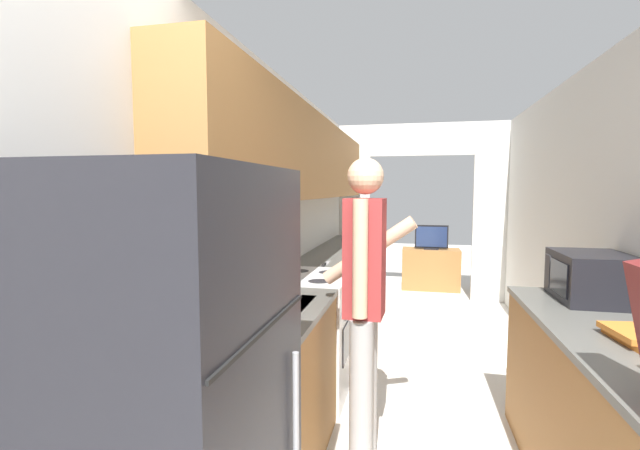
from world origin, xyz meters
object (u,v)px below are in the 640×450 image
(person, at_px, (364,303))
(microwave, at_px, (592,277))
(knife, at_px, (325,264))
(book_stack, at_px, (639,337))
(television, at_px, (431,237))
(range_oven, at_px, (308,333))
(tv_cabinet, at_px, (431,269))
(refrigerator, at_px, (161,433))

(person, relative_size, microwave, 3.54)
(knife, bearing_deg, book_stack, -45.66)
(television, bearing_deg, person, -96.64)
(person, xyz_separation_m, book_stack, (1.21, -0.28, -0.01))
(range_oven, height_order, tv_cabinet, range_oven)
(refrigerator, distance_m, television, 5.81)
(person, height_order, television, person)
(tv_cabinet, height_order, television, television)
(range_oven, bearing_deg, tv_cabinet, 74.37)
(tv_cabinet, distance_m, knife, 3.46)
(range_oven, height_order, microwave, microwave)
(range_oven, relative_size, knife, 3.39)
(range_oven, distance_m, knife, 0.68)
(book_stack, height_order, tv_cabinet, book_stack)
(range_oven, height_order, knife, range_oven)
(refrigerator, bearing_deg, knife, 90.20)
(range_oven, distance_m, book_stack, 2.10)
(person, xyz_separation_m, television, (0.53, 4.51, -0.12))
(refrigerator, distance_m, microwave, 2.44)
(knife, bearing_deg, range_oven, -96.14)
(refrigerator, xyz_separation_m, knife, (-0.01, 2.51, 0.10))
(range_oven, bearing_deg, television, 74.20)
(range_oven, height_order, television, range_oven)
(television, bearing_deg, range_oven, -105.80)
(book_stack, distance_m, knife, 2.33)
(television, bearing_deg, knife, -107.64)
(refrigerator, bearing_deg, range_oven, 91.06)
(tv_cabinet, xyz_separation_m, television, (0.00, -0.04, 0.51))
(refrigerator, distance_m, tv_cabinet, 5.87)
(range_oven, distance_m, microwave, 1.94)
(tv_cabinet, bearing_deg, knife, -107.43)
(refrigerator, bearing_deg, tv_cabinet, 80.03)
(tv_cabinet, relative_size, television, 1.75)
(range_oven, distance_m, person, 1.07)
(person, relative_size, television, 3.46)
(person, distance_m, knife, 1.39)
(range_oven, bearing_deg, refrigerator, -88.94)
(person, bearing_deg, range_oven, 35.99)
(tv_cabinet, bearing_deg, microwave, -79.41)
(refrigerator, relative_size, microwave, 3.33)
(range_oven, xyz_separation_m, person, (0.52, -0.80, 0.48))
(microwave, bearing_deg, knife, 154.55)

